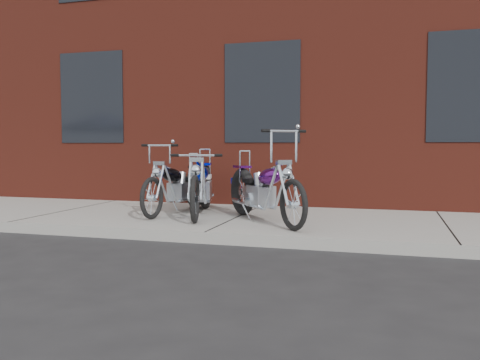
% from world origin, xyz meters
% --- Properties ---
extents(ground, '(120.00, 120.00, 0.00)m').
position_xyz_m(ground, '(0.00, 0.00, 0.00)').
color(ground, '#2E2E2F').
rests_on(ground, ground).
extents(sidewalk, '(22.00, 3.00, 0.15)m').
position_xyz_m(sidewalk, '(0.00, 1.50, 0.07)').
color(sidewalk, '#9E998D').
rests_on(sidewalk, ground).
extents(building_brick, '(22.00, 10.00, 8.00)m').
position_xyz_m(building_brick, '(0.00, 8.00, 4.00)').
color(building_brick, maroon).
rests_on(building_brick, ground).
extents(chopper_purple, '(1.57, 1.86, 1.31)m').
position_xyz_m(chopper_purple, '(0.50, 1.10, 0.57)').
color(chopper_purple, black).
rests_on(chopper_purple, sidewalk).
extents(chopper_blue, '(0.81, 2.32, 1.03)m').
position_xyz_m(chopper_blue, '(-0.62, 1.53, 0.58)').
color(chopper_blue, black).
rests_on(chopper_blue, sidewalk).
extents(chopper_third, '(0.54, 2.20, 1.12)m').
position_xyz_m(chopper_third, '(-1.09, 1.68, 0.55)').
color(chopper_third, black).
rests_on(chopper_third, sidewalk).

